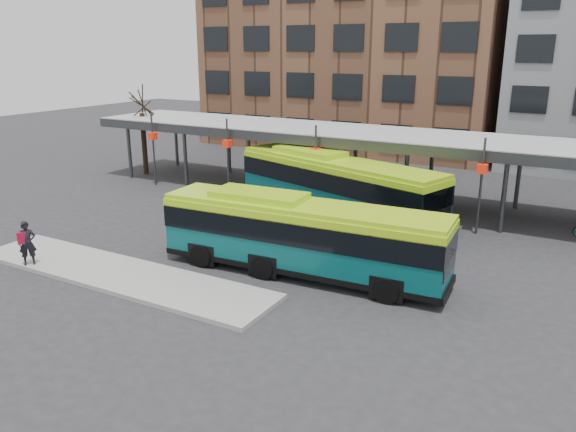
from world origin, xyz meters
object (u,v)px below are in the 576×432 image
object	(u,v)px
bus_front	(301,234)
pedestrian	(27,243)
bus_rear	(336,184)
tree	(144,141)

from	to	relation	value
bus_front	pedestrian	world-z (taller)	bus_front
bus_rear	pedestrian	distance (m)	15.44
pedestrian	bus_rear	bearing A→B (deg)	8.03
bus_front	bus_rear	distance (m)	8.37
bus_front	bus_rear	world-z (taller)	bus_rear
bus_front	pedestrian	bearing A→B (deg)	-156.73
tree	pedestrian	world-z (taller)	tree
bus_front	tree	bearing A→B (deg)	146.04
bus_front	bus_rear	bearing A→B (deg)	101.61
tree	pedestrian	distance (m)	18.40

